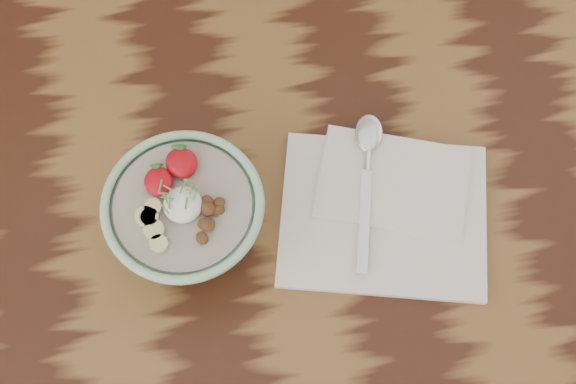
# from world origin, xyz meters

# --- Properties ---
(table) EXTENTS (1.60, 0.90, 0.75)m
(table) POSITION_xyz_m (0.00, 0.00, 0.66)
(table) COLOR #33170C
(table) RESTS_ON ground
(breakfast_bowl) EXTENTS (0.17, 0.17, 0.11)m
(breakfast_bowl) POSITION_xyz_m (-0.22, -0.07, 0.81)
(breakfast_bowl) COLOR #96CAA1
(breakfast_bowl) RESTS_ON table
(napkin) EXTENTS (0.27, 0.24, 0.01)m
(napkin) POSITION_xyz_m (0.01, -0.08, 0.76)
(napkin) COLOR white
(napkin) RESTS_ON table
(spoon) EXTENTS (0.07, 0.20, 0.01)m
(spoon) POSITION_xyz_m (-0.00, -0.01, 0.77)
(spoon) COLOR silver
(spoon) RESTS_ON napkin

